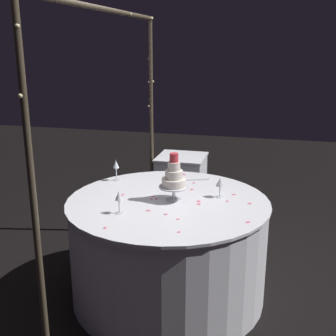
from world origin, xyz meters
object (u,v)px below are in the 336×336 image
Objects in this scene: wine_glass_0 at (116,166)px; wine_glass_2 at (220,183)px; tiered_cake at (174,178)px; main_table at (168,248)px; wine_glass_1 at (119,197)px; decorative_arch at (109,112)px; cake_knife at (190,180)px; side_table at (181,193)px.

wine_glass_2 is (-0.19, -0.90, -0.02)m from wine_glass_0.
main_table is at bearing 107.44° from tiered_cake.
wine_glass_1 is at bearing 138.61° from tiered_cake.
decorative_arch is at bearing -163.64° from wine_glass_0.
decorative_arch is 1.45× the size of main_table.
decorative_arch is 13.62× the size of wine_glass_1.
wine_glass_1 reaches higher than cake_knife.
decorative_arch reaches higher than side_table.
wine_glass_1 is at bearing -157.47° from wine_glass_0.
decorative_arch is at bearing 101.29° from wine_glass_2.
wine_glass_1 is (-0.34, 0.30, -0.05)m from tiered_cake.
tiered_cake is 0.36m from wine_glass_2.
wine_glass_0 is 0.92m from wine_glass_2.
decorative_arch reaches higher than cake_knife.
wine_glass_1 is at bearing 158.77° from cake_knife.
main_table is at bearing 172.82° from cake_knife.
wine_glass_2 is 0.54× the size of cake_knife.
wine_glass_0 is at bearing 59.83° from tiered_cake.
tiered_cake reaches higher than wine_glass_1.
wine_glass_2 is 0.46m from cake_knife.
wine_glass_2 reaches higher than cake_knife.
wine_glass_0 reaches higher than wine_glass_2.
side_table is at bearing -12.30° from decorative_arch.
decorative_arch reaches higher than wine_glass_1.
tiered_cake is 1.26× the size of cake_knife.
cake_knife is (-0.72, -0.23, 0.39)m from side_table.
main_table is 1.23m from side_table.
main_table is at bearing 113.97° from wine_glass_2.
decorative_arch is 0.62m from wine_glass_0.
wine_glass_0 is at bearing 157.12° from side_table.
tiered_cake is 2.23× the size of wine_glass_1.
wine_glass_1 is 0.89m from cake_knife.
wine_glass_0 is (0.35, 0.10, -0.51)m from decorative_arch.
tiered_cake is at bearing -120.17° from wine_glass_0.
main_table is 9.39× the size of wine_glass_1.
wine_glass_2 is (0.16, -0.80, -0.52)m from decorative_arch.
wine_glass_0 reaches higher than wine_glass_1.
wine_glass_0 is 0.63× the size of cake_knife.
wine_glass_0 is (0.34, 0.58, -0.04)m from tiered_cake.
decorative_arch is at bearing 167.70° from side_table.
decorative_arch is 14.29× the size of wine_glass_2.
wine_glass_0 reaches higher than main_table.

